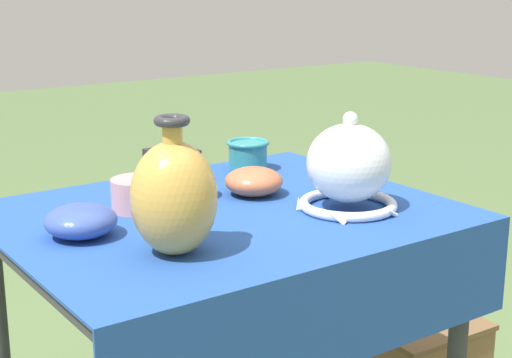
% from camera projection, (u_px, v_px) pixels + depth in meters
% --- Properties ---
extents(display_table, '(0.95, 0.77, 0.72)m').
position_uv_depth(display_table, '(228.00, 248.00, 1.71)').
color(display_table, '#38383D').
rests_on(display_table, ground_plane).
extents(vase_tall_bulbous, '(0.16, 0.16, 0.26)m').
position_uv_depth(vase_tall_bulbous, '(174.00, 197.00, 1.41)').
color(vase_tall_bulbous, gold).
rests_on(vase_tall_bulbous, display_table).
extents(vase_dome_bell, '(0.22, 0.23, 0.22)m').
position_uv_depth(vase_dome_bell, '(349.00, 169.00, 1.69)').
color(vase_dome_bell, white).
rests_on(vase_dome_bell, display_table).
extents(mosaic_tile_box, '(0.11, 0.11, 0.08)m').
position_uv_depth(mosaic_tile_box, '(173.00, 165.00, 1.93)').
color(mosaic_tile_box, '#232328').
rests_on(mosaic_tile_box, display_table).
extents(cup_wide_teal, '(0.11, 0.11, 0.08)m').
position_uv_depth(cup_wide_teal, '(248.00, 154.00, 2.04)').
color(cup_wide_teal, teal).
rests_on(cup_wide_teal, display_table).
extents(bowl_shallow_terracotta, '(0.14, 0.14, 0.07)m').
position_uv_depth(bowl_shallow_terracotta, '(254.00, 181.00, 1.81)').
color(bowl_shallow_terracotta, '#BC6642').
rests_on(bowl_shallow_terracotta, display_table).
extents(pot_squat_slate, '(0.11, 0.11, 0.06)m').
position_uv_depth(pot_squat_slate, '(186.00, 186.00, 1.79)').
color(pot_squat_slate, slate).
rests_on(pot_squat_slate, display_table).
extents(bowl_shallow_cobalt, '(0.14, 0.14, 0.06)m').
position_uv_depth(bowl_shallow_cobalt, '(81.00, 221.00, 1.52)').
color(bowl_shallow_cobalt, '#3851A8').
rests_on(bowl_shallow_cobalt, display_table).
extents(pot_squat_rose, '(0.12, 0.12, 0.07)m').
position_uv_depth(pot_squat_rose, '(138.00, 194.00, 1.70)').
color(pot_squat_rose, '#D19399').
rests_on(pot_squat_rose, display_table).
extents(wooden_crate, '(0.36, 0.35, 0.20)m').
position_uv_depth(wooden_crate, '(416.00, 345.00, 2.42)').
color(wooden_crate, olive).
rests_on(wooden_crate, ground_plane).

